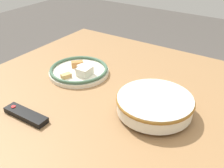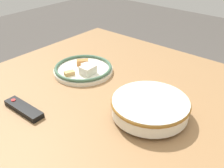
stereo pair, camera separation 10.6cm
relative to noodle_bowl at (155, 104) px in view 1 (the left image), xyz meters
The scene contains 4 objects.
dining_table 0.17m from the noodle_bowl, 26.62° to the right, with size 1.39×1.08×0.76m.
noodle_bowl is the anchor object (origin of this frame).
food_plate 0.42m from the noodle_bowl, 11.04° to the right, with size 0.27×0.27×0.06m.
tv_remote 0.46m from the noodle_bowl, 36.58° to the left, with size 0.18×0.05×0.02m.
Camera 1 is at (-0.40, 0.77, 1.33)m, focal length 42.00 mm.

